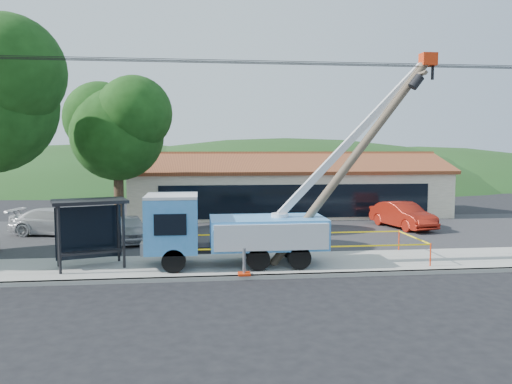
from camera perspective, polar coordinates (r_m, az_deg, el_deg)
The scene contains 16 objects.
ground at distance 17.09m, azimuth 1.84°, elevation -11.67°, with size 120.00×120.00×0.00m, color black.
curb at distance 19.08m, azimuth 0.92°, elevation -9.66°, with size 60.00×0.25×0.15m, color gray.
sidewalk at distance 20.91m, azimuth 0.24°, elevation -8.35°, with size 60.00×4.00×0.15m, color gray.
parking_lot at distance 28.72m, azimuth -1.63°, elevation -4.73°, with size 60.00×12.00×0.10m, color #28282B.
strip_mall at distance 36.87m, azimuth 3.52°, elevation 0.29°, with size 22.50×8.53×4.67m.
tree_lot at distance 29.59m, azimuth -15.58°, elevation 7.35°, with size 6.30×5.60×8.94m.
hill_west at distance 72.48m, azimuth -16.49°, elevation 0.92°, with size 78.40×56.00×28.00m, color #1D3C15.
hill_center at distance 72.44m, azimuth 3.38°, elevation 1.11°, with size 89.60×64.00×32.00m, color #1D3C15.
hill_east at distance 78.37m, azimuth 17.95°, elevation 1.17°, with size 72.80×52.00×26.00m, color #1D3C15.
utility_truck at distance 20.37m, azimuth -2.77°, elevation -3.96°, with size 11.93×3.92×8.64m.
leaning_pole at distance 20.90m, azimuth 11.63°, elevation 4.55°, with size 6.70×1.92×8.59m.
bus_shelter at distance 21.10m, azimuth -18.49°, elevation -2.75°, with size 3.21×2.51×2.71m.
caution_tape at distance 21.35m, azimuth 4.96°, elevation -5.95°, with size 10.21×3.27×0.95m.
car_silver at distance 26.75m, azimuth -14.19°, elevation -5.71°, with size 1.60×3.98×1.36m, color #AFB1B7.
car_red at distance 31.53m, azimuth 16.37°, elevation -4.15°, with size 1.66×4.75×1.57m, color #9B1C0F.
car_white at distance 30.09m, azimuth -21.79°, elevation -4.74°, with size 2.07×5.08×1.47m, color silver.
Camera 1 is at (-2.38, -16.20, 4.90)m, focal length 35.00 mm.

